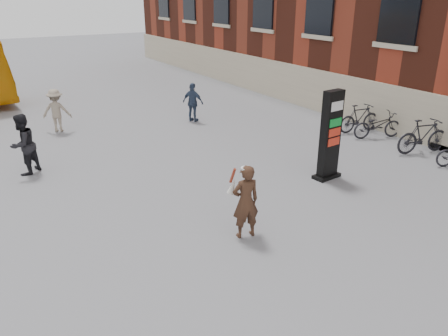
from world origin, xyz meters
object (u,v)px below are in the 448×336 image
pedestrian_a (23,145)px  bike_6 (378,125)px  pedestrian_b (56,111)px  bike_7 (359,118)px  bike_5 (423,136)px  woman (245,201)px  pedestrian_c (193,102)px  info_pylon (330,136)px

pedestrian_a → bike_6: bearing=124.7°
pedestrian_b → bike_7: (9.74, -5.97, -0.28)m
bike_5 → bike_6: (0.00, 1.86, -0.09)m
bike_7 → pedestrian_b: bearing=66.2°
bike_5 → woman: bearing=114.9°
pedestrian_c → bike_6: 7.17m
bike_6 → pedestrian_c: bearing=60.3°
pedestrian_b → pedestrian_c: 5.24m
woman → bike_5: bearing=-160.7°
pedestrian_b → pedestrian_c: bearing=-171.5°
bike_5 → bike_6: bearing=15.0°
bike_6 → bike_7: bike_7 is taller
pedestrian_a → bike_6: (11.44, -3.00, -0.41)m
bike_5 → bike_6: bike_5 is taller
pedestrian_a → bike_5: (11.44, -4.86, -0.31)m
info_pylon → bike_6: 4.58m
bike_5 → pedestrian_c: bearing=47.9°
pedestrian_b → bike_6: size_ratio=0.88×
info_pylon → woman: bearing=-164.2°
pedestrian_b → pedestrian_c: size_ratio=1.03×
pedestrian_a → pedestrian_b: 4.20m
pedestrian_c → bike_5: bearing=-179.2°
pedestrian_c → bike_7: size_ratio=0.89×
info_pylon → bike_7: size_ratio=1.42×
bike_6 → bike_7: (0.00, 0.87, 0.05)m
info_pylon → bike_7: 4.98m
bike_7 → bike_6: bearing=-172.3°
pedestrian_b → bike_5: 13.06m
info_pylon → bike_6: info_pylon is taller
info_pylon → pedestrian_a: size_ratio=1.42×
pedestrian_b → bike_5: pedestrian_b is taller
pedestrian_a → pedestrian_b: (1.70, 3.84, -0.08)m
pedestrian_a → bike_7: (11.44, -2.13, -0.36)m
woman → bike_7: 8.95m
pedestrian_a → pedestrian_c: (6.74, 2.41, -0.10)m
pedestrian_b → bike_5: bearing=162.6°
pedestrian_a → bike_7: pedestrian_a is taller
pedestrian_b → bike_7: pedestrian_b is taller
woman → pedestrian_a: bearing=-51.3°
woman → pedestrian_a: (-3.50, 6.25, 0.04)m
woman → pedestrian_a: pedestrian_a is taller
woman → bike_5: (7.94, 1.39, -0.27)m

